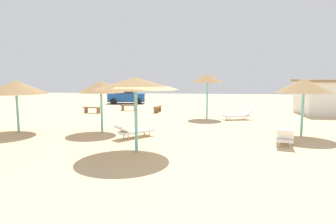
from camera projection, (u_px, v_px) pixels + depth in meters
name	position (u px, v px, depth m)	size (l,w,h in m)	color
ground_plane	(158.00, 153.00, 10.41)	(80.00, 80.00, 0.00)	#D1B284
parasol_1	(304.00, 86.00, 13.12)	(2.55, 2.55, 2.78)	#6BC6BC
parasol_2	(207.00, 79.00, 19.16)	(2.21, 2.21, 3.10)	#6BC6BC
parasol_3	(101.00, 87.00, 14.27)	(2.41, 2.41, 2.67)	#6BC6BC
parasol_4	(136.00, 84.00, 10.26)	(3.15, 3.15, 2.83)	#6BC6BC
parasol_5	(16.00, 87.00, 14.07)	(3.07, 3.07, 2.69)	#6BC6BC
lounger_1	(284.00, 137.00, 11.78)	(1.06, 1.94, 0.81)	white
lounger_2	(238.00, 115.00, 18.86)	(2.01, 1.18, 0.65)	white
lounger_3	(134.00, 131.00, 13.18)	(1.76, 1.84, 0.65)	white
bench_0	(158.00, 108.00, 23.03)	(0.49, 1.52, 0.49)	brown
bench_1	(129.00, 107.00, 24.10)	(1.51, 0.46, 0.49)	brown
bench_2	(92.00, 109.00, 22.47)	(1.54, 0.59, 0.49)	brown
parked_car	(126.00, 96.00, 30.75)	(4.23, 2.51, 1.72)	#194C9E
beach_cabana	(329.00, 97.00, 21.79)	(4.57, 4.22, 2.70)	white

